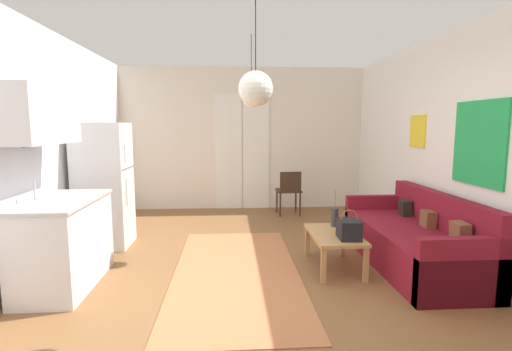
# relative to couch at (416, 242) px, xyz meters

# --- Properties ---
(ground_plane) EXTENTS (5.24, 8.18, 0.10)m
(ground_plane) POSITION_rel_couch_xyz_m (-1.90, -0.57, -0.33)
(ground_plane) COLOR brown
(wall_back) EXTENTS (4.84, 0.13, 2.72)m
(wall_back) POSITION_rel_couch_xyz_m (-1.90, 3.27, 1.07)
(wall_back) COLOR silver
(wall_back) RESTS_ON ground_plane
(wall_right) EXTENTS (0.12, 7.78, 2.72)m
(wall_right) POSITION_rel_couch_xyz_m (0.47, -0.56, 1.08)
(wall_right) COLOR white
(wall_right) RESTS_ON ground_plane
(area_rug) EXTENTS (1.36, 2.98, 0.01)m
(area_rug) POSITION_rel_couch_xyz_m (-2.09, -0.09, -0.27)
(area_rug) COLOR #B26B42
(area_rug) RESTS_ON ground_plane
(couch) EXTENTS (0.87, 2.14, 0.84)m
(couch) POSITION_rel_couch_xyz_m (0.00, 0.00, 0.00)
(couch) COLOR maroon
(couch) RESTS_ON ground_plane
(coffee_table) EXTENTS (0.53, 0.90, 0.41)m
(coffee_table) POSITION_rel_couch_xyz_m (-0.98, -0.03, 0.08)
(coffee_table) COLOR #B27F4C
(coffee_table) RESTS_ON ground_plane
(bamboo_vase) EXTENTS (0.09, 0.09, 0.45)m
(bamboo_vase) POSITION_rel_couch_xyz_m (-0.90, 0.25, 0.25)
(bamboo_vase) COLOR #2D2D33
(bamboo_vase) RESTS_ON coffee_table
(handbag) EXTENTS (0.24, 0.30, 0.32)m
(handbag) POSITION_rel_couch_xyz_m (-0.88, -0.24, 0.24)
(handbag) COLOR black
(handbag) RESTS_ON coffee_table
(refrigerator) EXTENTS (0.67, 0.62, 1.65)m
(refrigerator) POSITION_rel_couch_xyz_m (-3.83, 0.99, 0.55)
(refrigerator) COLOR white
(refrigerator) RESTS_ON ground_plane
(kitchen_counter) EXTENTS (0.62, 1.21, 1.99)m
(kitchen_counter) POSITION_rel_couch_xyz_m (-3.85, -0.30, 0.46)
(kitchen_counter) COLOR silver
(kitchen_counter) RESTS_ON ground_plane
(accent_chair) EXTENTS (0.44, 0.42, 0.81)m
(accent_chair) POSITION_rel_couch_xyz_m (-1.10, 2.56, 0.19)
(accent_chair) COLOR #382619
(accent_chair) RESTS_ON ground_plane
(pendant_lamp_near) EXTENTS (0.27, 0.27, 0.96)m
(pendant_lamp_near) POSITION_rel_couch_xyz_m (-1.95, -1.16, 1.62)
(pendant_lamp_near) COLOR black
(pendant_lamp_far) EXTENTS (0.23, 0.23, 0.88)m
(pendant_lamp_far) POSITION_rel_couch_xyz_m (-1.88, 0.65, 1.67)
(pendant_lamp_far) COLOR black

